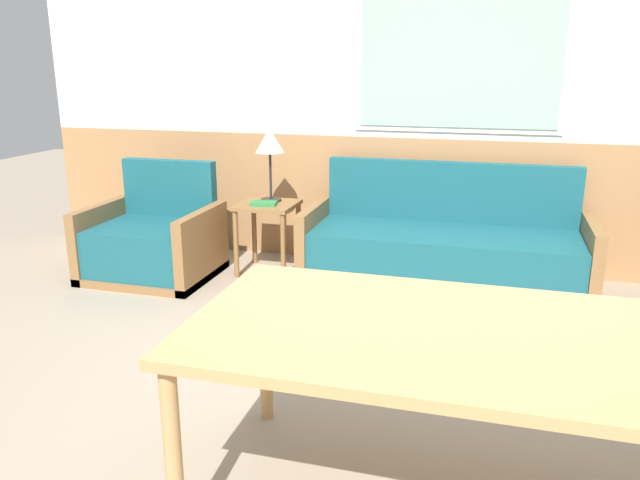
{
  "coord_description": "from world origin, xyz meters",
  "views": [
    {
      "loc": [
        0.31,
        -2.4,
        1.63
      ],
      "look_at": [
        -0.69,
        1.17,
        0.57
      ],
      "focal_mm": 35.0,
      "sensor_mm": 36.0,
      "label": 1
    }
  ],
  "objects_px": {
    "armchair": "(153,244)",
    "dining_table": "(491,350)",
    "side_table": "(268,218)",
    "table_lamp": "(270,144)",
    "couch": "(444,252)"
  },
  "relations": [
    {
      "from": "couch",
      "to": "armchair",
      "type": "relative_size",
      "value": 2.19
    },
    {
      "from": "side_table",
      "to": "couch",
      "type": "bearing_deg",
      "value": 1.36
    },
    {
      "from": "table_lamp",
      "to": "armchair",
      "type": "bearing_deg",
      "value": -153.91
    },
    {
      "from": "table_lamp",
      "to": "dining_table",
      "type": "relative_size",
      "value": 0.27
    },
    {
      "from": "table_lamp",
      "to": "dining_table",
      "type": "bearing_deg",
      "value": -55.78
    },
    {
      "from": "armchair",
      "to": "table_lamp",
      "type": "height_order",
      "value": "table_lamp"
    },
    {
      "from": "side_table",
      "to": "table_lamp",
      "type": "relative_size",
      "value": 0.98
    },
    {
      "from": "armchair",
      "to": "dining_table",
      "type": "height_order",
      "value": "armchair"
    },
    {
      "from": "couch",
      "to": "dining_table",
      "type": "bearing_deg",
      "value": -82.09
    },
    {
      "from": "armchair",
      "to": "side_table",
      "type": "xyz_separation_m",
      "value": [
        0.84,
        0.33,
        0.19
      ]
    },
    {
      "from": "couch",
      "to": "dining_table",
      "type": "height_order",
      "value": "couch"
    },
    {
      "from": "side_table",
      "to": "table_lamp",
      "type": "bearing_deg",
      "value": 87.13
    },
    {
      "from": "couch",
      "to": "table_lamp",
      "type": "height_order",
      "value": "table_lamp"
    },
    {
      "from": "armchair",
      "to": "side_table",
      "type": "height_order",
      "value": "armchair"
    },
    {
      "from": "side_table",
      "to": "armchair",
      "type": "bearing_deg",
      "value": -158.29
    }
  ]
}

